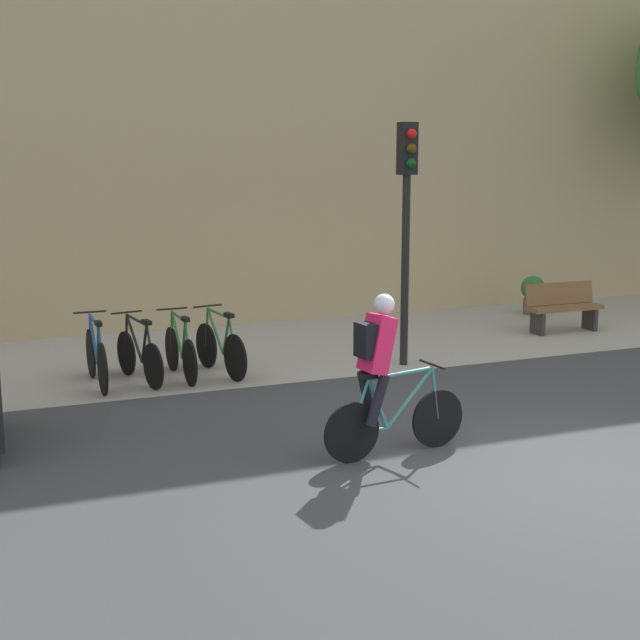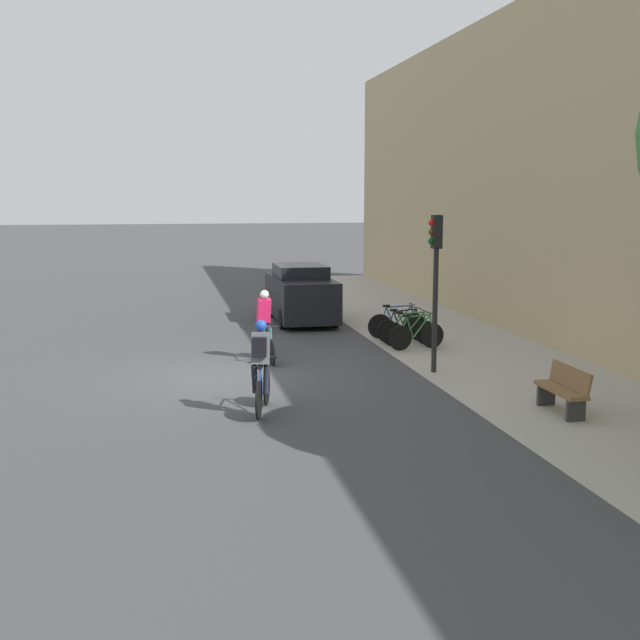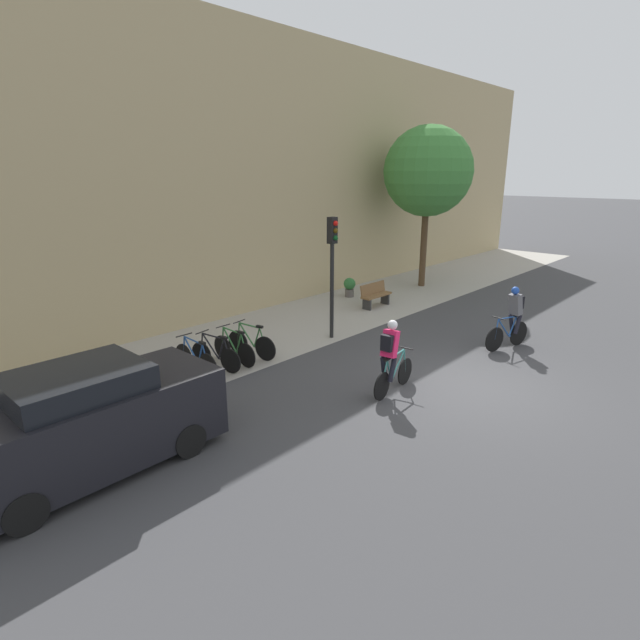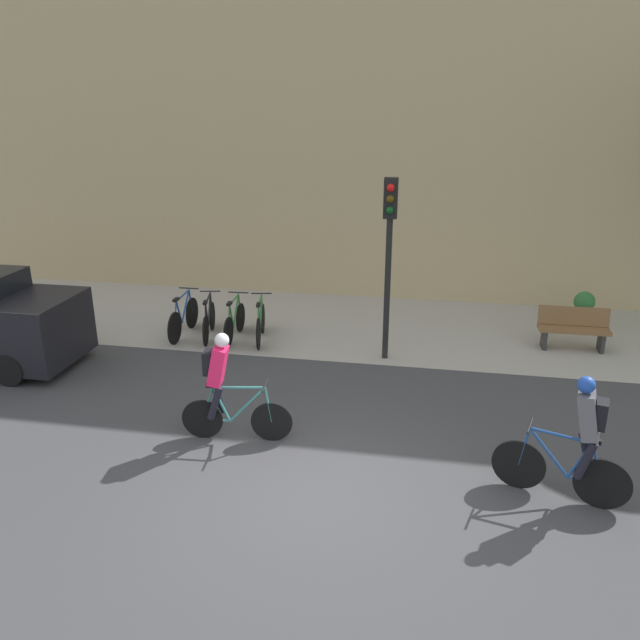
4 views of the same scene
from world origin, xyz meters
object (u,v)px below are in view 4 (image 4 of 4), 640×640
(cyclist_grey, at_px, (579,438))
(parked_bike_2, at_px, (234,322))
(cyclist_pink, at_px, (223,384))
(parked_bike_3, at_px, (261,323))
(potted_plant, at_px, (584,306))
(traffic_light_pole, at_px, (389,237))
(bench, at_px, (573,328))
(parked_bike_0, at_px, (183,318))
(parked_bike_1, at_px, (209,321))

(cyclist_grey, relative_size, parked_bike_2, 1.10)
(cyclist_pink, relative_size, parked_bike_2, 1.08)
(cyclist_grey, bearing_deg, parked_bike_3, 138.84)
(potted_plant, bearing_deg, parked_bike_2, -162.60)
(traffic_light_pole, xyz_separation_m, bench, (3.86, 1.22, -2.06))
(parked_bike_0, xyz_separation_m, parked_bike_2, (1.19, -0.00, -0.02))
(cyclist_grey, xyz_separation_m, traffic_light_pole, (-2.81, 4.38, 1.58))
(cyclist_grey, relative_size, bench, 1.25)
(traffic_light_pole, relative_size, bench, 2.54)
(cyclist_pink, distance_m, parked_bike_1, 4.55)
(parked_bike_1, xyz_separation_m, traffic_light_pole, (3.95, -0.49, 2.13))
(parked_bike_3, bearing_deg, traffic_light_pole, -10.09)
(traffic_light_pole, distance_m, potted_plant, 5.70)
(cyclist_pink, xyz_separation_m, parked_bike_3, (-0.58, 4.16, -0.54))
(parked_bike_0, xyz_separation_m, bench, (8.40, 0.73, 0.05))
(traffic_light_pole, bearing_deg, parked_bike_3, 169.91)
(parked_bike_1, height_order, bench, parked_bike_1)
(cyclist_grey, bearing_deg, bench, 79.37)
(parked_bike_3, height_order, potted_plant, parked_bike_3)
(parked_bike_1, bearing_deg, bench, 5.34)
(parked_bike_0, distance_m, parked_bike_3, 1.78)
(parked_bike_2, bearing_deg, cyclist_pink, -74.20)
(potted_plant, bearing_deg, bench, -108.07)
(parked_bike_2, height_order, parked_bike_3, parked_bike_3)
(parked_bike_3, bearing_deg, parked_bike_1, -179.97)
(parked_bike_1, bearing_deg, cyclist_pink, -66.96)
(parked_bike_2, distance_m, parked_bike_3, 0.59)
(cyclist_grey, distance_m, parked_bike_2, 7.88)
(potted_plant, bearing_deg, cyclist_grey, -102.41)
(parked_bike_0, distance_m, bench, 8.44)
(cyclist_grey, height_order, traffic_light_pole, traffic_light_pole)
(cyclist_pink, height_order, traffic_light_pole, traffic_light_pole)
(parked_bike_2, xyz_separation_m, traffic_light_pole, (3.36, -0.49, 2.13))
(cyclist_grey, bearing_deg, parked_bike_2, 141.69)
(parked_bike_3, bearing_deg, cyclist_pink, -82.02)
(traffic_light_pole, bearing_deg, bench, 17.53)
(parked_bike_1, distance_m, bench, 7.84)
(parked_bike_2, bearing_deg, parked_bike_0, 180.00)
(parked_bike_2, distance_m, potted_plant, 8.15)
(parked_bike_0, bearing_deg, traffic_light_pole, -6.17)
(parked_bike_3, height_order, bench, parked_bike_3)
(traffic_light_pole, distance_m, bench, 4.55)
(cyclist_pink, xyz_separation_m, bench, (6.04, 4.88, -0.48))
(parked_bike_1, xyz_separation_m, parked_bike_3, (1.18, 0.00, 0.01))
(parked_bike_1, relative_size, parked_bike_3, 0.99)
(parked_bike_2, bearing_deg, bench, 5.77)
(cyclist_grey, height_order, bench, cyclist_grey)
(parked_bike_2, relative_size, traffic_light_pole, 0.45)
(cyclist_pink, distance_m, cyclist_grey, 5.04)
(cyclist_pink, bearing_deg, bench, 38.94)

